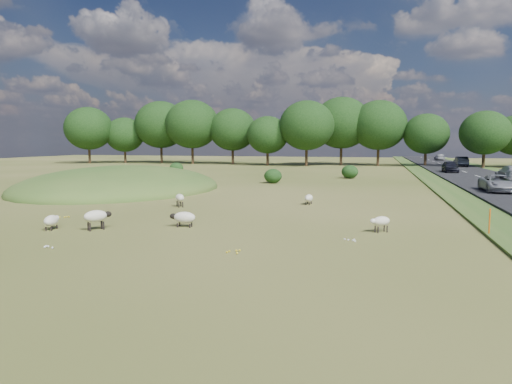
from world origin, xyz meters
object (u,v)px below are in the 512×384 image
sheep_0 (52,220)px  car_0 (498,183)px  sheep_1 (96,216)px  car_2 (440,157)px  sheep_3 (180,198)px  marker_post (489,222)px  car_4 (512,173)px  car_5 (450,166)px  sheep_4 (381,221)px  car_1 (461,161)px  sheep_5 (184,217)px  sheep_2 (309,198)px

sheep_0 → car_0: (23.51, 20.52, 0.46)m
sheep_1 → car_2: (25.24, 82.77, 0.24)m
sheep_0 → sheep_3: 8.73m
sheep_1 → marker_post: bearing=-42.5°
sheep_0 → car_4: size_ratio=0.23×
car_0 → sheep_3: bearing=-149.7°
car_0 → car_5: 23.17m
sheep_1 → sheep_4: size_ratio=1.26×
car_2 → car_1: bearing=90.0°
sheep_4 → sheep_3: bearing=-59.2°
marker_post → sheep_3: bearing=163.6°
car_0 → car_1: size_ratio=1.01×
car_2 → car_5: bearing=84.5°
sheep_3 → car_2: (24.65, 74.87, 0.31)m
sheep_1 → car_4: (25.24, 31.01, 0.36)m
car_4 → car_5: size_ratio=1.25×
sheep_5 → car_0: bearing=-136.5°
sheep_4 → car_1: (12.65, 55.68, 0.50)m
marker_post → car_0: size_ratio=0.26×
sheep_0 → car_1: size_ratio=0.27×
marker_post → car_2: size_ratio=0.28×
car_5 → marker_post: bearing=-96.2°
sheep_5 → sheep_3: bearing=-66.7°
sheep_4 → car_0: car_0 is taller
sheep_2 → car_1: car_1 is taller
car_4 → car_2: bearing=-90.0°
sheep_2 → car_4: (17.04, 20.04, 0.59)m
sheep_5 → car_1: 60.69m
car_2 → marker_post: bearing=84.2°
sheep_1 → sheep_2: bearing=0.6°
sheep_4 → marker_post: bearing=148.3°
car_0 → sheep_4: bearing=-117.0°
sheep_5 → car_1: car_1 is taller
sheep_0 → sheep_5: (5.63, 2.12, 0.04)m
sheep_4 → sheep_5: 9.09m
sheep_2 → car_5: car_5 is taller
sheep_0 → sheep_1: sheep_1 is taller
sheep_1 → car_0: (21.44, 20.10, 0.24)m
marker_post → car_5: 40.47m
sheep_0 → sheep_4: bearing=-90.8°
marker_post → car_4: bearing=73.7°
sheep_3 → car_5: (20.85, 35.37, 0.39)m
sheep_0 → car_2: car_2 is taller
car_4 → sheep_4: bearing=65.9°
sheep_0 → sheep_5: sheep_5 is taller
sheep_1 → sheep_3: size_ratio=1.12×
sheep_2 → car_4: size_ratio=0.22×
sheep_5 → car_2: (21.68, 81.06, 0.42)m
sheep_0 → car_4: car_4 is taller
sheep_4 → car_2: size_ratio=0.23×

